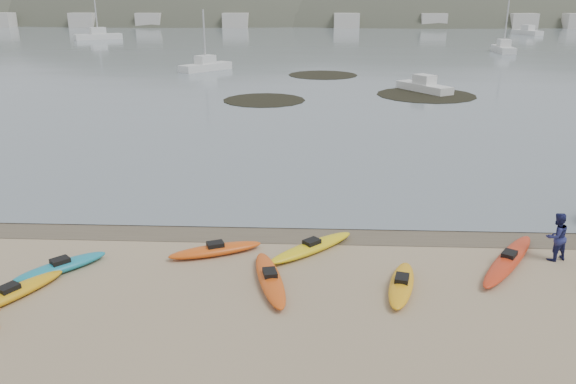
{
  "coord_description": "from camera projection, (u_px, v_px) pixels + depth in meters",
  "views": [
    {
      "loc": [
        0.91,
        -19.8,
        8.43
      ],
      "look_at": [
        0.0,
        0.0,
        1.5
      ],
      "focal_mm": 35.0,
      "sensor_mm": 36.0,
      "label": 1
    }
  ],
  "objects": [
    {
      "name": "ground",
      "position": [
        288.0,
        229.0,
        21.49
      ],
      "size": [
        600.0,
        600.0,
        0.0
      ],
      "primitive_type": "plane",
      "color": "tan",
      "rests_on": "ground"
    },
    {
      "name": "wet_sand",
      "position": [
        288.0,
        232.0,
        21.21
      ],
      "size": [
        60.0,
        60.0,
        0.0
      ],
      "primitive_type": "plane",
      "color": "brown",
      "rests_on": "ground"
    },
    {
      "name": "water",
      "position": [
        313.0,
        13.0,
        304.4
      ],
      "size": [
        1200.0,
        1200.0,
        0.0
      ],
      "primitive_type": "plane",
      "color": "slate",
      "rests_on": "ground"
    },
    {
      "name": "kayaks",
      "position": [
        278.0,
        272.0,
        17.77
      ],
      "size": [
        22.26,
        8.29,
        0.34
      ],
      "color": "yellow",
      "rests_on": "ground"
    },
    {
      "name": "person_east",
      "position": [
        556.0,
        237.0,
        18.73
      ],
      "size": [
        0.99,
        0.89,
        1.68
      ],
      "primitive_type": "imported",
      "rotation": [
        0.0,
        0.0,
        3.52
      ],
      "color": "navy",
      "rests_on": "ground"
    },
    {
      "name": "kelp_mats",
      "position": [
        349.0,
        89.0,
        53.86
      ],
      "size": [
        22.23,
        23.85,
        0.04
      ],
      "color": "black",
      "rests_on": "water"
    },
    {
      "name": "moored_boats",
      "position": [
        327.0,
        42.0,
        101.59
      ],
      "size": [
        100.6,
        91.45,
        1.3
      ],
      "color": "silver",
      "rests_on": "ground"
    },
    {
      "name": "far_hills",
      "position": [
        418.0,
        66.0,
        207.95
      ],
      "size": [
        550.0,
        135.0,
        80.0
      ],
      "color": "#384235",
      "rests_on": "ground"
    },
    {
      "name": "far_town",
      "position": [
        333.0,
        21.0,
        157.31
      ],
      "size": [
        199.0,
        5.0,
        4.0
      ],
      "color": "beige",
      "rests_on": "ground"
    }
  ]
}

